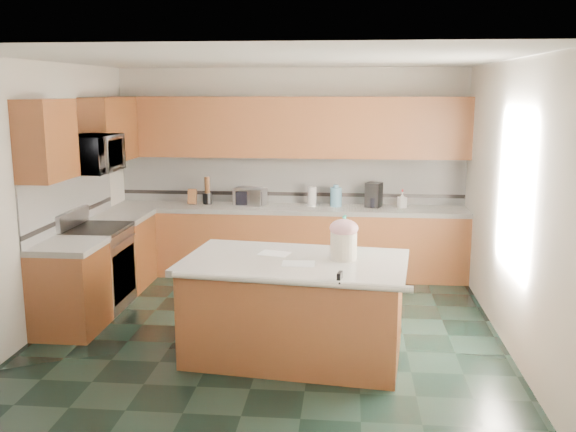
# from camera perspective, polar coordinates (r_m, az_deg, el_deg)

# --- Properties ---
(floor) EXTENTS (4.60, 4.60, 0.00)m
(floor) POSITION_cam_1_polar(r_m,az_deg,el_deg) (6.69, -1.59, -10.02)
(floor) COLOR black
(floor) RESTS_ON ground
(ceiling) EXTENTS (4.60, 4.60, 0.00)m
(ceiling) POSITION_cam_1_polar(r_m,az_deg,el_deg) (6.24, -1.73, 13.76)
(ceiling) COLOR white
(ceiling) RESTS_ON ground
(wall_back) EXTENTS (4.60, 0.04, 2.70)m
(wall_back) POSITION_cam_1_polar(r_m,az_deg,el_deg) (8.61, 0.26, 4.05)
(wall_back) COLOR silver
(wall_back) RESTS_ON ground
(wall_front) EXTENTS (4.60, 0.04, 2.70)m
(wall_front) POSITION_cam_1_polar(r_m,az_deg,el_deg) (4.09, -5.70, -4.02)
(wall_front) COLOR silver
(wall_front) RESTS_ON ground
(wall_left) EXTENTS (0.04, 4.60, 2.70)m
(wall_left) POSITION_cam_1_polar(r_m,az_deg,el_deg) (7.00, -20.86, 1.67)
(wall_left) COLOR silver
(wall_left) RESTS_ON ground
(wall_right) EXTENTS (0.04, 4.60, 2.70)m
(wall_right) POSITION_cam_1_polar(r_m,az_deg,el_deg) (6.47, 19.20, 1.04)
(wall_right) COLOR silver
(wall_right) RESTS_ON ground
(back_base_cab) EXTENTS (4.60, 0.60, 0.86)m
(back_base_cab) POSITION_cam_1_polar(r_m,az_deg,el_deg) (8.46, 0.06, -2.41)
(back_base_cab) COLOR #42200C
(back_base_cab) RESTS_ON ground
(back_countertop) EXTENTS (4.60, 0.64, 0.06)m
(back_countertop) POSITION_cam_1_polar(r_m,az_deg,el_deg) (8.37, 0.06, 0.65)
(back_countertop) COLOR white
(back_countertop) RESTS_ON back_base_cab
(back_upper_cab) EXTENTS (4.60, 0.33, 0.78)m
(back_upper_cab) POSITION_cam_1_polar(r_m,az_deg,el_deg) (8.37, 0.15, 7.91)
(back_upper_cab) COLOR #42200C
(back_upper_cab) RESTS_ON wall_back
(back_backsplash) EXTENTS (4.60, 0.02, 0.63)m
(back_backsplash) POSITION_cam_1_polar(r_m,az_deg,el_deg) (8.59, 0.24, 3.27)
(back_backsplash) COLOR silver
(back_backsplash) RESTS_ON back_countertop
(back_accent_band) EXTENTS (4.60, 0.01, 0.05)m
(back_accent_band) POSITION_cam_1_polar(r_m,az_deg,el_deg) (8.62, 0.24, 1.98)
(back_accent_band) COLOR black
(back_accent_band) RESTS_ON back_countertop
(left_base_cab_rear) EXTENTS (0.60, 0.82, 0.86)m
(left_base_cab_rear) POSITION_cam_1_polar(r_m,az_deg,el_deg) (8.22, -14.46, -3.18)
(left_base_cab_rear) COLOR #42200C
(left_base_cab_rear) RESTS_ON ground
(left_counter_rear) EXTENTS (0.64, 0.82, 0.06)m
(left_counter_rear) POSITION_cam_1_polar(r_m,az_deg,el_deg) (8.12, -14.62, -0.03)
(left_counter_rear) COLOR white
(left_counter_rear) RESTS_ON left_base_cab_rear
(left_base_cab_front) EXTENTS (0.60, 0.72, 0.86)m
(left_base_cab_front) POSITION_cam_1_polar(r_m,az_deg,el_deg) (6.86, -18.79, -6.28)
(left_base_cab_front) COLOR #42200C
(left_base_cab_front) RESTS_ON ground
(left_counter_front) EXTENTS (0.64, 0.72, 0.06)m
(left_counter_front) POSITION_cam_1_polar(r_m,az_deg,el_deg) (6.74, -19.04, -2.55)
(left_counter_front) COLOR white
(left_counter_front) RESTS_ON left_base_cab_front
(left_backsplash) EXTENTS (0.02, 2.30, 0.63)m
(left_backsplash) POSITION_cam_1_polar(r_m,az_deg,el_deg) (7.50, -18.74, 1.50)
(left_backsplash) COLOR silver
(left_backsplash) RESTS_ON wall_left
(left_accent_band) EXTENTS (0.01, 2.30, 0.05)m
(left_accent_band) POSITION_cam_1_polar(r_m,az_deg,el_deg) (7.53, -18.61, 0.04)
(left_accent_band) COLOR black
(left_accent_band) RESTS_ON wall_left
(left_upper_cab_rear) EXTENTS (0.33, 1.09, 0.78)m
(left_upper_cab_rear) POSITION_cam_1_polar(r_m,az_deg,el_deg) (8.17, -15.56, 7.42)
(left_upper_cab_rear) COLOR #42200C
(left_upper_cab_rear) RESTS_ON wall_left
(left_upper_cab_front) EXTENTS (0.33, 0.72, 0.78)m
(left_upper_cab_front) POSITION_cam_1_polar(r_m,az_deg,el_deg) (6.64, -20.68, 6.34)
(left_upper_cab_front) COLOR #42200C
(left_upper_cab_front) RESTS_ON wall_left
(range_body) EXTENTS (0.60, 0.76, 0.88)m
(range_body) POSITION_cam_1_polar(r_m,az_deg,el_deg) (7.51, -16.50, -4.57)
(range_body) COLOR #B7B7BC
(range_body) RESTS_ON ground
(range_oven_door) EXTENTS (0.02, 0.68, 0.55)m
(range_oven_door) POSITION_cam_1_polar(r_m,az_deg,el_deg) (7.42, -14.40, -4.97)
(range_oven_door) COLOR black
(range_oven_door) RESTS_ON range_body
(range_cooktop) EXTENTS (0.62, 0.78, 0.04)m
(range_cooktop) POSITION_cam_1_polar(r_m,az_deg,el_deg) (7.40, -16.70, -1.14)
(range_cooktop) COLOR black
(range_cooktop) RESTS_ON range_body
(range_handle) EXTENTS (0.02, 0.66, 0.02)m
(range_handle) POSITION_cam_1_polar(r_m,az_deg,el_deg) (7.31, -14.32, -2.12)
(range_handle) COLOR #B7B7BC
(range_handle) RESTS_ON range_body
(range_backguard) EXTENTS (0.06, 0.76, 0.18)m
(range_backguard) POSITION_cam_1_polar(r_m,az_deg,el_deg) (7.48, -18.60, -0.19)
(range_backguard) COLOR #B7B7BC
(range_backguard) RESTS_ON range_body
(microwave) EXTENTS (0.50, 0.73, 0.41)m
(microwave) POSITION_cam_1_polar(r_m,az_deg,el_deg) (7.27, -17.07, 5.28)
(microwave) COLOR #B7B7BC
(microwave) RESTS_ON wall_left
(island_base) EXTENTS (2.00, 1.29, 0.86)m
(island_base) POSITION_cam_1_polar(r_m,az_deg,el_deg) (5.92, 0.60, -8.45)
(island_base) COLOR #42200C
(island_base) RESTS_ON ground
(island_top) EXTENTS (2.12, 1.40, 0.06)m
(island_top) POSITION_cam_1_polar(r_m,az_deg,el_deg) (5.78, 0.61, -4.15)
(island_top) COLOR white
(island_top) RESTS_ON island_base
(island_bullnose) EXTENTS (1.99, 0.29, 0.06)m
(island_bullnose) POSITION_cam_1_polar(r_m,az_deg,el_deg) (5.21, 0.05, -5.86)
(island_bullnose) COLOR white
(island_bullnose) RESTS_ON island_base
(treat_jar) EXTENTS (0.27, 0.27, 0.25)m
(treat_jar) POSITION_cam_1_polar(r_m,az_deg,el_deg) (5.76, 4.96, -2.66)
(treat_jar) COLOR silver
(treat_jar) RESTS_ON island_top
(treat_jar_lid) EXTENTS (0.26, 0.26, 0.16)m
(treat_jar_lid) POSITION_cam_1_polar(r_m,az_deg,el_deg) (5.72, 4.99, -1.08)
(treat_jar_lid) COLOR pink
(treat_jar_lid) RESTS_ON treat_jar
(treat_jar_knob) EXTENTS (0.08, 0.03, 0.03)m
(treat_jar_knob) POSITION_cam_1_polar(r_m,az_deg,el_deg) (5.71, 5.00, -0.56)
(treat_jar_knob) COLOR tan
(treat_jar_knob) RESTS_ON treat_jar_lid
(treat_jar_knob_end_l) EXTENTS (0.05, 0.05, 0.05)m
(treat_jar_knob_end_l) POSITION_cam_1_polar(r_m,az_deg,el_deg) (5.71, 4.57, -0.55)
(treat_jar_knob_end_l) COLOR tan
(treat_jar_knob_end_l) RESTS_ON treat_jar_lid
(treat_jar_knob_end_r) EXTENTS (0.05, 0.05, 0.05)m
(treat_jar_knob_end_r) POSITION_cam_1_polar(r_m,az_deg,el_deg) (5.71, 5.43, -0.57)
(treat_jar_knob_end_r) COLOR tan
(treat_jar_knob_end_r) RESTS_ON treat_jar_lid
(soap_bottle_island) EXTENTS (0.17, 0.17, 0.35)m
(soap_bottle_island) POSITION_cam_1_polar(r_m,az_deg,el_deg) (6.01, 5.03, -1.59)
(soap_bottle_island) COLOR teal
(soap_bottle_island) RESTS_ON island_top
(paper_sheet_a) EXTENTS (0.29, 0.22, 0.00)m
(paper_sheet_a) POSITION_cam_1_polar(r_m,az_deg,el_deg) (5.62, 0.92, -4.26)
(paper_sheet_a) COLOR white
(paper_sheet_a) RESTS_ON island_top
(paper_sheet_b) EXTENTS (0.32, 0.27, 0.00)m
(paper_sheet_b) POSITION_cam_1_polar(r_m,az_deg,el_deg) (5.97, -1.23, -3.34)
(paper_sheet_b) COLOR white
(paper_sheet_b) RESTS_ON island_top
(clamp_body) EXTENTS (0.05, 0.11, 0.09)m
(clamp_body) POSITION_cam_1_polar(r_m,az_deg,el_deg) (5.20, 4.62, -5.48)
(clamp_body) COLOR black
(clamp_body) RESTS_ON island_top
(clamp_handle) EXTENTS (0.02, 0.07, 0.02)m
(clamp_handle) POSITION_cam_1_polar(r_m,az_deg,el_deg) (5.15, 4.61, -5.89)
(clamp_handle) COLOR black
(clamp_handle) RESTS_ON island_top
(knife_block) EXTENTS (0.12, 0.15, 0.22)m
(knife_block) POSITION_cam_1_polar(r_m,az_deg,el_deg) (8.61, -8.50, 1.71)
(knife_block) COLOR #472814
(knife_block) RESTS_ON back_countertop
(utensil_crock) EXTENTS (0.12, 0.12, 0.15)m
(utensil_crock) POSITION_cam_1_polar(r_m,az_deg,el_deg) (8.60, -7.17, 1.55)
(utensil_crock) COLOR black
(utensil_crock) RESTS_ON back_countertop
(utensil_bundle) EXTENTS (0.07, 0.07, 0.22)m
(utensil_bundle) POSITION_cam_1_polar(r_m,az_deg,el_deg) (8.57, -7.20, 2.76)
(utensil_bundle) COLOR #472814
(utensil_bundle) RESTS_ON utensil_crock
(toaster_oven) EXTENTS (0.44, 0.35, 0.22)m
(toaster_oven) POSITION_cam_1_polar(r_m,az_deg,el_deg) (8.45, -3.38, 1.72)
(toaster_oven) COLOR #B7B7BC
(toaster_oven) RESTS_ON back_countertop
(toaster_oven_door) EXTENTS (0.35, 0.01, 0.18)m
(toaster_oven_door) POSITION_cam_1_polar(r_m,az_deg,el_deg) (8.33, -3.51, 1.58)
(toaster_oven_door) COLOR black
(toaster_oven_door) RESTS_ON toaster_oven
(paper_towel) EXTENTS (0.11, 0.11, 0.25)m
(paper_towel) POSITION_cam_1_polar(r_m,az_deg,el_deg) (8.41, 2.15, 1.78)
(paper_towel) COLOR white
(paper_towel) RESTS_ON back_countertop
(paper_towel_base) EXTENTS (0.17, 0.17, 0.01)m
(paper_towel_base) POSITION_cam_1_polar(r_m,az_deg,el_deg) (8.43, 2.15, 0.99)
(paper_towel_base) COLOR #B7B7BC
(paper_towel_base) RESTS_ON back_countertop
(water_jug) EXTENTS (0.15, 0.15, 0.25)m
(water_jug) POSITION_cam_1_polar(r_m,az_deg,el_deg) (8.36, 4.29, 1.69)
(water_jug) COLOR #629CBD
(water_jug) RESTS_ON back_countertop
(water_jug_neck) EXTENTS (0.07, 0.07, 0.04)m
(water_jug_neck) POSITION_cam_1_polar(r_m,az_deg,el_deg) (8.34, 4.30, 2.65)
(water_jug_neck) COLOR #629CBD
(water_jug_neck) RESTS_ON water_jug
(coffee_maker) EXTENTS (0.24, 0.25, 0.32)m
(coffee_maker) POSITION_cam_1_polar(r_m,az_deg,el_deg) (8.38, 7.64, 1.88)
(coffee_maker) COLOR black
(coffee_maker) RESTS_ON back_countertop
(coffee_carafe) EXTENTS (0.13, 0.13, 0.13)m
(coffee_carafe) POSITION_cam_1_polar(r_m,az_deg,el_deg) (8.35, 7.63, 1.20)
(coffee_carafe) COLOR black
(coffee_carafe) RESTS_ON back_countertop
(soap_bottle_back) EXTENTS (0.12, 0.12, 0.21)m
(soap_bottle_back) POSITION_cam_1_polar(r_m,az_deg,el_deg) (8.38, 10.12, 1.43)
(soap_bottle_back) COLOR white
(soap_bottle_back) RESTS_ON back_countertop
(soap_back_cap) EXTENTS (0.02, 0.02, 0.03)m
(soap_back_cap) POSITION_cam_1_polar(r_m,az_deg,el_deg) (8.36, 10.14, 2.24)
(soap_back_cap) COLOR red
(soap_back_cap) RESTS_ON soap_bottle_back
(window_light_proxy) EXTENTS (0.02, 1.40, 1.10)m
(window_light_proxy) POSITION_cam_1_polar(r_m,az_deg,el_deg) (6.24, 19.45, 2.08)
(window_light_proxy) COLOR white
(window_light_proxy) RESTS_ON wall_right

